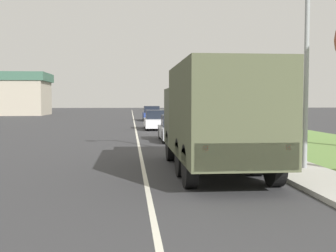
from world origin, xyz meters
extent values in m
plane|color=#38383A|center=(0.00, 40.00, 0.00)|extent=(180.00, 180.00, 0.00)
cube|color=silver|center=(0.00, 40.00, 0.00)|extent=(0.12, 120.00, 0.00)
cube|color=beige|center=(4.50, 40.00, 0.06)|extent=(1.80, 120.00, 0.12)
cube|color=#6B9347|center=(8.90, 40.00, 0.01)|extent=(7.00, 120.00, 0.02)
cube|color=#474C38|center=(2.08, 13.45, 1.55)|extent=(2.41, 1.99, 1.98)
cube|color=#4C5138|center=(2.08, 9.90, 1.83)|extent=(2.41, 5.11, 2.54)
cube|color=#474C38|center=(2.08, 7.39, 0.91)|extent=(2.29, 0.10, 0.60)
cube|color=red|center=(1.18, 7.37, 1.11)|extent=(0.12, 0.06, 0.12)
cube|color=red|center=(2.98, 7.37, 1.11)|extent=(0.12, 0.06, 0.12)
cylinder|color=black|center=(1.03, 13.35, 0.53)|extent=(0.30, 1.07, 1.07)
cylinder|color=black|center=(3.13, 13.35, 0.53)|extent=(0.30, 1.07, 1.07)
cylinder|color=black|center=(1.03, 8.62, 0.53)|extent=(0.30, 1.07, 1.07)
cylinder|color=black|center=(3.13, 8.62, 0.53)|extent=(0.30, 1.07, 1.07)
cylinder|color=black|center=(1.03, 10.15, 0.53)|extent=(0.30, 1.07, 1.07)
cylinder|color=black|center=(3.13, 10.15, 0.53)|extent=(0.30, 1.07, 1.07)
cube|color=#B7BABF|center=(2.05, 20.65, 0.46)|extent=(1.76, 3.96, 0.57)
cube|color=black|center=(2.05, 20.73, 1.06)|extent=(1.55, 1.78, 0.61)
cylinder|color=black|center=(1.28, 21.92, 0.32)|extent=(0.20, 0.64, 0.64)
cylinder|color=black|center=(2.83, 21.92, 0.32)|extent=(0.20, 0.64, 0.64)
cylinder|color=black|center=(1.28, 19.39, 0.32)|extent=(0.20, 0.64, 0.64)
cylinder|color=black|center=(2.83, 19.39, 0.32)|extent=(0.20, 0.64, 0.64)
cube|color=silver|center=(1.60, 29.92, 0.48)|extent=(1.85, 4.29, 0.61)
cube|color=black|center=(1.60, 30.01, 1.11)|extent=(1.63, 1.93, 0.64)
cylinder|color=black|center=(0.77, 31.29, 0.32)|extent=(0.20, 0.64, 0.64)
cylinder|color=black|center=(2.43, 31.29, 0.32)|extent=(0.20, 0.64, 0.64)
cylinder|color=black|center=(0.77, 28.55, 0.32)|extent=(0.20, 0.64, 0.64)
cylinder|color=black|center=(2.43, 28.55, 0.32)|extent=(0.20, 0.64, 0.64)
cube|color=navy|center=(1.90, 43.82, 0.52)|extent=(1.83, 4.54, 0.69)
cube|color=black|center=(1.90, 43.91, 1.22)|extent=(1.61, 2.04, 0.71)
cylinder|color=black|center=(1.09, 45.27, 0.32)|extent=(0.20, 0.64, 0.64)
cylinder|color=black|center=(2.71, 45.27, 0.32)|extent=(0.20, 0.64, 0.64)
cylinder|color=black|center=(1.09, 42.37, 0.32)|extent=(0.20, 0.64, 0.64)
cylinder|color=black|center=(2.71, 42.37, 0.32)|extent=(0.20, 0.64, 0.64)
cylinder|color=gray|center=(4.75, 10.61, 3.83)|extent=(0.14, 0.14, 7.41)
camera|label=1|loc=(-0.40, -1.36, 2.10)|focal=45.00mm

